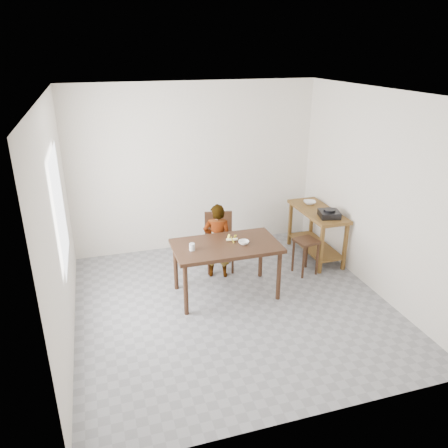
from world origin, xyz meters
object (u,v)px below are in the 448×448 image
object	(u,v)px
dining_table	(226,269)
stool	(305,256)
dining_chair	(220,243)
prep_counter	(316,233)
child	(217,241)

from	to	relation	value
dining_table	stool	world-z (taller)	dining_table
dining_table	stool	size ratio (longest dim) A/B	2.59
dining_table	dining_chair	distance (m)	0.75
dining_chair	stool	bearing A→B (deg)	-12.33
prep_counter	dining_chair	xyz separation A→B (m)	(-1.60, 0.04, 0.03)
child	dining_chair	bearing A→B (deg)	-95.21
child	dining_table	bearing A→B (deg)	105.59
dining_table	stool	xyz separation A→B (m)	(1.31, 0.24, -0.10)
child	dining_chair	size ratio (longest dim) A/B	1.31
dining_chair	child	bearing A→B (deg)	-103.35
dining_chair	dining_table	bearing A→B (deg)	-88.77
prep_counter	child	distance (m)	1.71
dining_table	child	distance (m)	0.56
dining_table	child	xyz separation A→B (m)	(0.03, 0.53, 0.19)
prep_counter	stool	bearing A→B (deg)	-131.74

